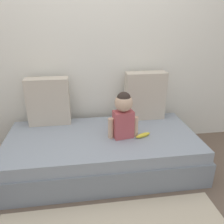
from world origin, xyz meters
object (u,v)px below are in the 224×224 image
couch (102,152)px  banana (143,135)px  throw_pillow_right (145,96)px  toddler (123,113)px  throw_pillow_left (49,101)px

couch → banana: size_ratio=11.52×
throw_pillow_right → banana: throw_pillow_right is taller
couch → throw_pillow_right: 0.80m
couch → banana: bearing=-12.2°
couch → banana: 0.46m
banana → couch: bearing=167.8°
throw_pillow_right → toddler: size_ratio=1.16×
throw_pillow_left → throw_pillow_right: bearing=0.0°
throw_pillow_right → throw_pillow_left: bearing=180.0°
toddler → banana: 0.31m
throw_pillow_left → banana: (0.94, -0.46, -0.24)m
toddler → banana: bearing=-9.5°
throw_pillow_right → toddler: (-0.33, -0.43, -0.02)m
couch → toddler: toddler is taller
throw_pillow_left → throw_pillow_right: throw_pillow_right is taller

